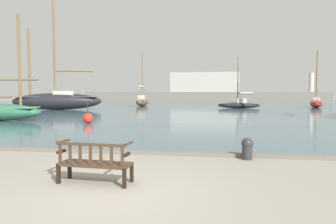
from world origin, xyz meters
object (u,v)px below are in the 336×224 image
Objects in this scene: sailboat_distant_harbor at (142,101)px; channel_buoy at (88,118)px; sailboat_far_starboard at (316,103)px; park_bench at (94,162)px; mooring_bollard at (247,148)px; sailboat_mid_port at (239,104)px; sailboat_nearest_port at (58,100)px.

channel_buoy is at bearing -84.45° from sailboat_distant_harbor.
park_bench is at bearing -114.38° from sailboat_far_starboard.
channel_buoy is at bearing 134.72° from mooring_bollard.
park_bench is 12.87m from channel_buoy.
sailboat_far_starboard is at bearing 68.88° from mooring_bollard.
park_bench is 4.64m from mooring_bollard.
park_bench is 2.50× the size of mooring_bollard.
mooring_bollard is at bearing -45.28° from channel_buoy.
sailboat_mid_port is 30.23m from mooring_bollard.
sailboat_far_starboard is (31.94, 10.47, -0.54)m from sailboat_nearest_port.
channel_buoy is at bearing 113.68° from park_bench.
sailboat_far_starboard is 0.96× the size of sailboat_distant_harbor.
channel_buoy is (2.54, -26.20, -0.41)m from sailboat_distant_harbor.
sailboat_nearest_port is 1.60× the size of sailboat_distant_harbor.
park_bench is at bearing -60.25° from sailboat_nearest_port.
channel_buoy is (-5.17, 11.78, -0.06)m from park_bench.
sailboat_nearest_port is at bearing -163.01° from sailboat_mid_port.
sailboat_distant_harbor is 14.70m from sailboat_mid_port.
sailboat_far_starboard reaches higher than channel_buoy.
sailboat_distant_harbor is (-24.48, 0.98, 0.13)m from sailboat_far_starboard.
sailboat_nearest_port is 1.99× the size of sailboat_mid_port.
sailboat_distant_harbor is (-7.71, 37.99, 0.35)m from park_bench.
sailboat_distant_harbor is at bearing 101.48° from park_bench.
sailboat_distant_harbor is 12.27× the size of mooring_bollard.
sailboat_mid_port is (6.13, 33.04, 0.13)m from park_bench.
sailboat_far_starboard is 33.43m from channel_buoy.
sailboat_mid_port is 9.87× the size of mooring_bollard.
channel_buoy reaches higher than mooring_bollard.
sailboat_nearest_port is 1.67× the size of sailboat_far_starboard.
sailboat_far_starboard is at bearing 20.42° from sailboat_mid_port.
sailboat_distant_harbor is at bearing 56.93° from sailboat_nearest_port.
mooring_bollard is (3.61, 2.92, -0.11)m from park_bench.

